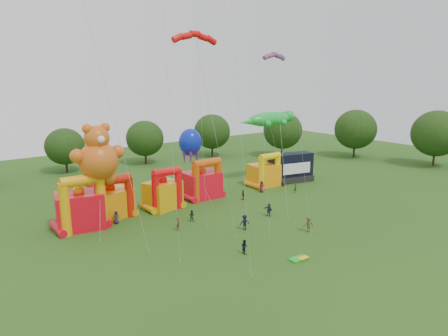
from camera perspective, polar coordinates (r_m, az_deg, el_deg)
ground at (r=42.85m, az=14.27°, el=-13.58°), size 160.00×160.00×0.00m
tree_ring at (r=39.98m, az=12.97°, el=-5.76°), size 125.79×127.92×12.07m
bouncy_castle_0 at (r=53.66m, az=-19.82°, el=-5.37°), size 6.50×5.63×7.25m
bouncy_castle_1 at (r=56.77m, az=-15.77°, el=-4.54°), size 6.12×5.32×6.14m
bouncy_castle_2 at (r=58.77m, az=-8.62°, el=-3.53°), size 5.58×4.89×6.28m
bouncy_castle_3 at (r=63.51m, az=-3.06°, el=-2.11°), size 5.66×4.62×6.51m
bouncy_castle_4 at (r=70.83m, az=5.86°, el=-0.73°), size 5.33×4.47×6.05m
stage_trailer at (r=74.25m, az=9.47°, el=0.00°), size 8.85×4.91×5.33m
teddy_bear_kite at (r=51.64m, az=-17.48°, el=-0.39°), size 6.84×6.86×13.45m
gecko_kite at (r=72.72m, az=6.94°, el=5.22°), size 12.90×7.32×12.91m
octopus_kite at (r=63.67m, az=-4.29°, el=1.54°), size 3.67×9.03×10.94m
parafoil_kites at (r=50.52m, az=-0.19°, el=5.71°), size 31.98×11.34×30.31m
diamond_kites at (r=45.78m, az=0.77°, el=9.56°), size 18.85×19.49×41.84m
folded_kite_bundle at (r=43.74m, az=10.67°, el=-12.63°), size 2.04×1.16×0.31m
spectator_0 at (r=54.55m, az=-15.14°, el=-6.81°), size 0.93×0.69×1.75m
spectator_1 at (r=50.88m, az=-6.59°, el=-7.93°), size 0.65×0.72×1.66m
spectator_2 at (r=53.75m, az=-4.64°, el=-6.79°), size 0.94×0.97×1.57m
spectator_3 at (r=50.70m, az=2.96°, el=-7.76°), size 1.45×1.19×1.95m
spectator_4 at (r=62.82m, az=2.74°, el=-3.86°), size 0.70×1.00×1.57m
spectator_5 at (r=55.86m, az=6.39°, el=-5.93°), size 0.62×1.72×1.83m
spectator_6 at (r=67.01m, az=5.39°, el=-2.66°), size 1.10×0.88×1.96m
spectator_7 at (r=67.61m, az=10.16°, el=-2.80°), size 0.68×0.73×1.67m
spectator_8 at (r=44.28m, az=2.94°, el=-11.15°), size 0.67×0.82×1.59m
spectator_9 at (r=51.11m, az=11.97°, el=-7.85°), size 1.47×1.27×1.97m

